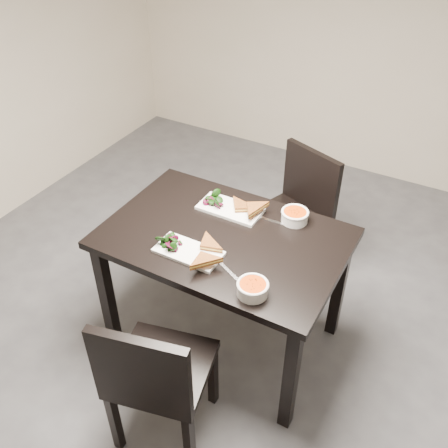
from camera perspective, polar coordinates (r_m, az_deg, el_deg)
name	(u,v)px	position (r m, az deg, el deg)	size (l,w,h in m)	color
ground	(271,401)	(2.77, 5.38, -19.50)	(5.00, 5.00, 0.00)	#47474C
room_shell	(306,46)	(1.59, 9.38, 19.43)	(5.02, 5.02, 2.81)	beige
table	(224,250)	(2.56, 0.00, -3.00)	(1.20, 0.80, 0.75)	black
chair_near	(155,375)	(2.27, -7.90, -16.72)	(0.51, 0.51, 0.85)	black
chair_far	(296,208)	(3.17, 8.26, 1.80)	(0.54, 0.54, 0.85)	black
plate_near	(189,252)	(2.39, -4.07, -3.19)	(0.32, 0.16, 0.02)	white
sandwich_near	(202,249)	(2.35, -2.57, -2.86)	(0.16, 0.12, 0.05)	#9F5221
salad_near	(171,240)	(2.42, -6.10, -1.88)	(0.10, 0.09, 0.04)	black
soup_bowl_near	(253,288)	(2.17, 3.29, -7.29)	(0.14, 0.14, 0.06)	white
cutlery_near	(230,272)	(2.29, 0.68, -5.54)	(0.18, 0.02, 0.00)	silver
plate_far	(230,209)	(2.66, 0.70, 1.73)	(0.34, 0.17, 0.02)	white
sandwich_far	(240,208)	(2.61, 1.81, 1.80)	(0.17, 0.13, 0.06)	#9F5221
salad_far	(214,199)	(2.68, -1.17, 2.89)	(0.11, 0.10, 0.05)	black
soup_bowl_far	(295,215)	(2.59, 8.08, 0.98)	(0.14, 0.14, 0.06)	white
cutlery_far	(267,219)	(2.61, 4.91, 0.54)	(0.18, 0.02, 0.00)	silver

